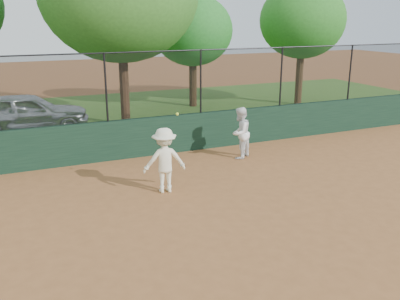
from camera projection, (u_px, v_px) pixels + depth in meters
name	position (u px, v px, depth m)	size (l,w,h in m)	color
ground	(208.00, 246.00, 8.42)	(80.00, 80.00, 0.00)	#995C31
back_wall	(125.00, 139.00, 13.51)	(26.00, 0.20, 1.20)	#173422
grass_strip	(90.00, 119.00, 18.94)	(36.00, 12.00, 0.01)	#315A1C
parked_car	(27.00, 113.00, 16.54)	(1.76, 4.37, 1.49)	#ACB2B6
player_second	(240.00, 133.00, 13.48)	(0.76, 0.59, 1.57)	white
player_main	(165.00, 160.00, 10.84)	(1.12, 0.74, 2.03)	white
fence_assembly	(122.00, 85.00, 13.03)	(26.00, 0.06, 2.00)	black
tree_3	(193.00, 31.00, 20.61)	(3.79, 3.44, 5.19)	#3D2814
tree_4	(303.00, 20.00, 20.94)	(4.15, 3.77, 5.81)	#4E321B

